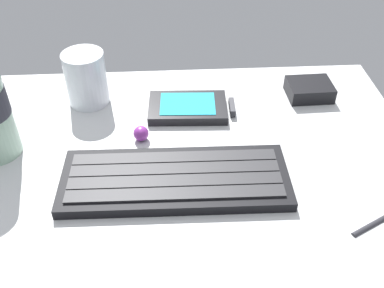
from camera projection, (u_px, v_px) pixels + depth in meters
The scene contains 7 objects.
ground_plane at pixel (192, 167), 60.43cm from camera, with size 64.00×48.00×2.80cm.
keyboard at pixel (175, 179), 56.14cm from camera, with size 29.18×11.49×1.70cm.
handheld_device at pixel (192, 107), 68.29cm from camera, with size 13.04×8.12×1.50cm.
juice_cup at pixel (86, 80), 68.35cm from camera, with size 6.40×6.40×8.50cm.
charger_block at pixel (309, 90), 71.27cm from camera, with size 7.00×5.60×2.40cm, color black.
trackball_mouse at pixel (141, 133), 62.76cm from camera, with size 2.20×2.20×2.20cm, color purple.
stylus_pen at pixel (383, 218), 51.85cm from camera, with size 0.70×0.70×9.50cm, color #26262B.
Camera 1 is at (-2.61, -44.26, 40.45)cm, focal length 41.21 mm.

